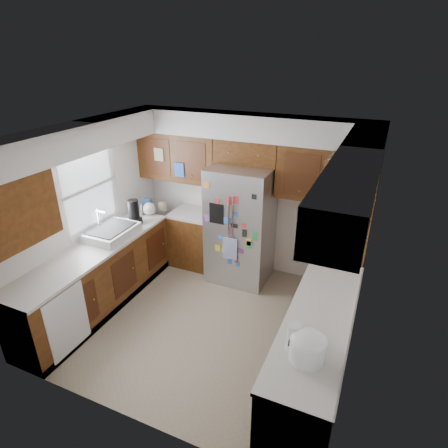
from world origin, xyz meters
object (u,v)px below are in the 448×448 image
(pantry, at_px, (345,234))
(rice_cooker, at_px, (308,346))
(fridge, at_px, (240,225))
(paper_towel, at_px, (294,337))

(pantry, distance_m, rice_cooker, 2.23)
(pantry, xyz_separation_m, rice_cooker, (-0.00, -2.23, -0.01))
(fridge, bearing_deg, pantry, -2.06)
(fridge, bearing_deg, paper_towel, -58.43)
(pantry, bearing_deg, fridge, 177.94)
(fridge, xyz_separation_m, paper_towel, (1.36, -2.22, 0.15))
(fridge, height_order, rice_cooker, fridge)
(fridge, relative_size, rice_cooker, 5.67)
(rice_cooker, distance_m, paper_towel, 0.15)
(pantry, bearing_deg, paper_towel, -93.65)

